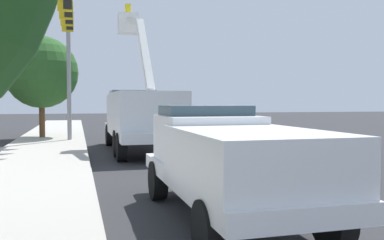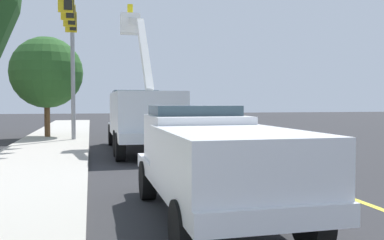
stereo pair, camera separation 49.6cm
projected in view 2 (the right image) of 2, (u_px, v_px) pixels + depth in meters
ground at (222, 150)px, 18.29m from camera, size 120.00×120.00×0.00m
sidewalk_far_side at (42, 154)px, 16.51m from camera, size 60.06×4.92×0.12m
lane_centre_stripe at (222, 150)px, 18.29m from camera, size 49.99×1.26×0.01m
utility_bucket_truck at (141, 114)px, 18.04m from camera, size 8.25×2.74×6.72m
service_pickup_truck at (213, 158)px, 7.50m from camera, size 5.64×2.29×2.06m
passing_minivan at (221, 121)px, 25.20m from camera, size 4.84×2.04×1.69m
traffic_cone_mid_front at (255, 166)px, 11.29m from camera, size 0.40×0.40×0.80m
traffic_cone_mid_rear at (195, 145)px, 16.69m from camera, size 0.40×0.40×0.83m
traffic_cone_trailing at (169, 134)px, 22.52m from camera, size 0.40×0.40×0.79m
traffic_signal_mast at (71, 34)px, 19.75m from camera, size 7.23×0.67×7.54m
street_tree_right at (47, 73)px, 23.93m from camera, size 4.10×4.10×5.87m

